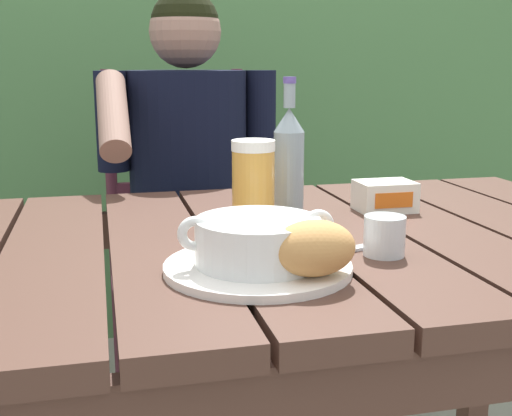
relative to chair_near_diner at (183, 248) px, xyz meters
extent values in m
cube|color=#472D23|center=(-0.32, -0.88, 0.25)|extent=(0.16, 0.87, 0.04)
cube|color=#472D23|center=(-0.15, -0.88, 0.25)|extent=(0.16, 0.87, 0.04)
cube|color=#472D23|center=(0.02, -0.88, 0.25)|extent=(0.16, 0.87, 0.04)
cube|color=#472D23|center=(0.19, -0.88, 0.25)|extent=(0.16, 0.87, 0.04)
cube|color=#472D23|center=(0.36, -0.88, 0.25)|extent=(0.16, 0.87, 0.04)
cube|color=#472D23|center=(0.52, -0.88, 0.25)|extent=(0.16, 0.87, 0.04)
cube|color=#472D23|center=(0.02, -1.28, 0.19)|extent=(1.46, 0.03, 0.08)
cube|color=#472D23|center=(0.02, -0.47, 0.19)|extent=(1.46, 0.03, 0.08)
cube|color=#472D23|center=(0.73, -0.48, -0.13)|extent=(0.06, 0.06, 0.72)
cube|color=#467242|center=(0.02, 0.81, 0.23)|extent=(3.84, 0.60, 1.45)
cylinder|color=#4C3823|center=(-0.30, 0.96, 0.15)|extent=(0.10, 0.10, 1.29)
cylinder|color=#4D202D|center=(0.20, -0.27, -0.27)|extent=(0.04, 0.04, 0.46)
cylinder|color=#4D202D|center=(-0.20, -0.27, -0.27)|extent=(0.04, 0.04, 0.46)
cylinder|color=#4D202D|center=(0.20, 0.15, -0.27)|extent=(0.04, 0.04, 0.46)
cylinder|color=#4D202D|center=(-0.20, 0.15, -0.27)|extent=(0.04, 0.04, 0.46)
cube|color=#4D202D|center=(0.00, -0.06, -0.03)|extent=(0.44, 0.46, 0.02)
cylinder|color=#4D202D|center=(0.20, 0.15, 0.25)|extent=(0.04, 0.04, 0.58)
cylinder|color=#4D202D|center=(-0.20, 0.15, 0.25)|extent=(0.04, 0.04, 0.58)
cube|color=#4D202D|center=(0.00, 0.15, 0.16)|extent=(0.41, 0.02, 0.04)
cube|color=#4D202D|center=(0.00, 0.15, 0.31)|extent=(0.41, 0.02, 0.04)
cube|color=#4D202D|center=(0.00, 0.15, 0.45)|extent=(0.41, 0.02, 0.04)
cylinder|color=black|center=(0.08, -0.36, -0.27)|extent=(0.11, 0.11, 0.45)
cylinder|color=black|center=(0.08, -0.26, 0.02)|extent=(0.13, 0.40, 0.13)
cylinder|color=black|center=(-0.09, -0.36, -0.27)|extent=(0.11, 0.11, 0.45)
cylinder|color=black|center=(-0.09, -0.26, 0.02)|extent=(0.13, 0.40, 0.13)
cylinder|color=black|center=(0.00, -0.16, 0.28)|extent=(0.32, 0.32, 0.52)
sphere|color=#946F60|center=(0.00, -0.16, 0.64)|extent=(0.19, 0.19, 0.19)
sphere|color=black|center=(0.00, -0.16, 0.66)|extent=(0.18, 0.18, 0.18)
cylinder|color=black|center=(0.20, -0.18, 0.41)|extent=(0.08, 0.08, 0.26)
cylinder|color=black|center=(-0.20, -0.18, 0.41)|extent=(0.08, 0.08, 0.26)
cylinder|color=#946F60|center=(-0.20, -0.34, 0.44)|extent=(0.07, 0.25, 0.21)
cylinder|color=white|center=(-0.02, -1.07, 0.27)|extent=(0.27, 0.27, 0.01)
cylinder|color=white|center=(-0.02, -1.07, 0.31)|extent=(0.18, 0.18, 0.07)
cylinder|color=orange|center=(-0.02, -1.07, 0.33)|extent=(0.16, 0.16, 0.01)
torus|color=white|center=(-0.11, -1.07, 0.33)|extent=(0.05, 0.01, 0.05)
torus|color=white|center=(0.07, -1.07, 0.33)|extent=(0.05, 0.01, 0.05)
ellipsoid|color=tan|center=(0.04, -1.14, 0.32)|extent=(0.12, 0.10, 0.08)
cylinder|color=gold|center=(0.02, -0.86, 0.34)|extent=(0.07, 0.07, 0.15)
cylinder|color=white|center=(0.02, -0.86, 0.42)|extent=(0.08, 0.08, 0.02)
cylinder|color=#85959C|center=(0.11, -0.78, 0.35)|extent=(0.06, 0.06, 0.17)
cone|color=#85959C|center=(0.11, -0.78, 0.46)|extent=(0.06, 0.06, 0.04)
cylinder|color=#85959C|center=(0.11, -0.78, 0.50)|extent=(0.02, 0.02, 0.04)
cylinder|color=#5B489A|center=(0.11, -0.78, 0.53)|extent=(0.02, 0.02, 0.01)
cylinder|color=silver|center=(0.19, -1.03, 0.30)|extent=(0.06, 0.06, 0.06)
cube|color=white|center=(0.32, -0.74, 0.30)|extent=(0.11, 0.08, 0.06)
cube|color=orange|center=(0.32, -0.79, 0.30)|extent=(0.08, 0.00, 0.03)
cube|color=silver|center=(0.15, -1.00, 0.27)|extent=(0.11, 0.05, 0.00)
cube|color=black|center=(0.10, -1.02, 0.27)|extent=(0.06, 0.04, 0.01)
camera|label=1|loc=(-0.24, -1.93, 0.56)|focal=45.85mm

